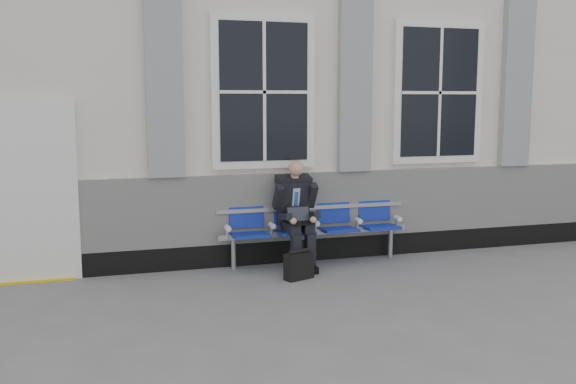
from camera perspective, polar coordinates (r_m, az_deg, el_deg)
name	(u,v)px	position (r m, az deg, el deg)	size (l,w,h in m)	color
ground	(467,280)	(8.09, 15.63, -7.54)	(70.00, 70.00, 0.00)	slate
station_building	(357,96)	(10.88, 6.15, 8.50)	(14.40, 4.40, 4.49)	silver
bench	(314,222)	(8.49, 2.36, -2.67)	(2.60, 0.47, 0.91)	#9EA0A3
businessman	(296,210)	(8.24, 0.72, -1.57)	(0.56, 0.75, 1.39)	black
briefcase	(299,265)	(7.79, 0.96, -6.54)	(0.39, 0.27, 0.37)	black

